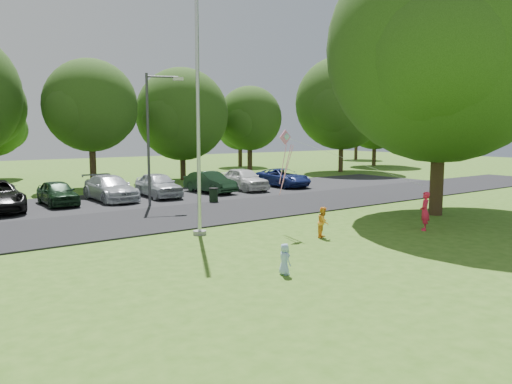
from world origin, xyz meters
TOP-DOWN VIEW (x-y plane):
  - ground at (0.00, 0.00)m, footprint 120.00×120.00m
  - park_road at (0.00, 9.00)m, footprint 60.00×6.00m
  - parking_strip at (0.00, 15.50)m, footprint 42.00×7.00m
  - flagpole at (-3.50, 5.00)m, footprint 0.50×0.50m
  - street_lamp at (-1.78, 12.63)m, footprint 1.84×0.86m
  - trash_can at (1.37, 11.92)m, footprint 0.51×0.51m
  - big_tree at (7.64, 2.28)m, footprint 10.97×10.45m
  - tree_row at (1.59, 24.23)m, footprint 64.35×11.94m
  - horizon_trees at (4.06, 33.88)m, footprint 77.46×7.20m
  - parked_cars at (-0.84, 15.53)m, footprint 20.45×5.44m
  - woman at (4.13, 0.45)m, footprint 0.67×0.64m
  - child_yellow at (-0.03, 1.88)m, footprint 0.70×0.66m
  - child_blue at (-4.27, -1.00)m, footprint 0.31×0.45m
  - kite at (-0.42, 3.45)m, footprint 4.95×3.34m

SIDE VIEW (x-z plane):
  - ground at x=0.00m, z-range 0.00..0.00m
  - park_road at x=0.00m, z-range 0.00..0.06m
  - parking_strip at x=0.00m, z-range 0.00..0.06m
  - trash_can at x=1.37m, z-range 0.00..0.81m
  - child_blue at x=-4.27m, z-range 0.00..0.88m
  - child_yellow at x=-0.03m, z-range 0.00..1.15m
  - parked_cars at x=-0.84m, z-range 0.01..1.49m
  - woman at x=4.13m, z-range 0.00..1.54m
  - kite at x=-0.42m, z-range 1.95..4.49m
  - street_lamp at x=-1.78m, z-range 0.69..7.52m
  - flagpole at x=-3.50m, z-range -0.83..9.17m
  - horizon_trees at x=4.06m, z-range 0.79..7.81m
  - tree_row at x=1.59m, z-range 0.27..11.15m
  - big_tree at x=7.64m, z-range 0.93..13.83m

